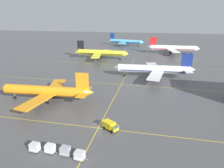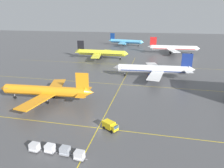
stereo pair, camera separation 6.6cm
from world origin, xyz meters
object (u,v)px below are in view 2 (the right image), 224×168
(airliner_far_left_stand, at_px, (173,48))
(service_truck_red_van, at_px, (110,126))
(baggage_cart_row_middle, at_px, (65,151))
(airliner_front_gate, at_px, (46,91))
(airliner_second_row, at_px, (154,69))
(airliner_third_row, at_px, (101,53))
(baggage_cart_row_fourth, at_px, (79,155))
(airliner_far_right_stand, at_px, (125,41))
(baggage_cart_row_leftmost, at_px, (35,147))
(baggage_cart_row_second, at_px, (50,148))

(airliner_far_left_stand, bearing_deg, service_truck_red_van, -101.18)
(airliner_far_left_stand, xyz_separation_m, baggage_cart_row_middle, (-29.53, -125.26, -3.08))
(airliner_front_gate, bearing_deg, service_truck_red_van, -27.97)
(airliner_second_row, relative_size, airliner_third_row, 1.01)
(service_truck_red_van, bearing_deg, baggage_cart_row_fourth, -106.68)
(airliner_far_right_stand, bearing_deg, service_truck_red_van, -82.89)
(airliner_far_right_stand, distance_m, baggage_cart_row_leftmost, 160.61)
(baggage_cart_row_middle, xyz_separation_m, baggage_cart_row_fourth, (3.40, -0.72, 0.00))
(airliner_far_left_stand, height_order, baggage_cart_row_middle, airliner_far_left_stand)
(airliner_third_row, height_order, service_truck_red_van, airliner_third_row)
(baggage_cart_row_leftmost, bearing_deg, service_truck_red_van, 39.97)
(baggage_cart_row_second, xyz_separation_m, baggage_cart_row_middle, (3.40, -0.02, 0.00))
(airliner_front_gate, xyz_separation_m, service_truck_red_van, (24.82, -13.18, -2.33))
(airliner_front_gate, height_order, service_truck_red_van, airliner_front_gate)
(airliner_far_left_stand, relative_size, baggage_cart_row_second, 13.69)
(airliner_front_gate, distance_m, baggage_cart_row_fourth, 33.05)
(airliner_front_gate, xyz_separation_m, baggage_cart_row_second, (14.42, -24.48, -2.51))
(airliner_front_gate, bearing_deg, baggage_cart_row_fourth, -49.92)
(service_truck_red_van, height_order, baggage_cart_row_fourth, service_truck_red_van)
(airliner_far_left_stand, height_order, baggage_cart_row_fourth, airliner_far_left_stand)
(airliner_far_left_stand, relative_size, baggage_cart_row_leftmost, 13.69)
(baggage_cart_row_second, distance_m, baggage_cart_row_middle, 3.40)
(airliner_third_row, relative_size, baggage_cart_row_leftmost, 13.08)
(airliner_front_gate, distance_m, baggage_cart_row_leftmost, 27.21)
(airliner_second_row, distance_m, airliner_third_row, 50.44)
(service_truck_red_van, bearing_deg, airliner_far_right_stand, 97.11)
(airliner_third_row, relative_size, airliner_far_right_stand, 1.04)
(airliner_far_left_stand, xyz_separation_m, airliner_far_right_stand, (-41.09, 34.99, -0.31))
(airliner_third_row, xyz_separation_m, baggage_cart_row_middle, (18.33, -95.58, -2.89))
(airliner_far_right_stand, bearing_deg, baggage_cart_row_second, -87.08)
(airliner_far_left_stand, distance_m, baggage_cart_row_middle, 128.73)
(airliner_far_left_stand, relative_size, airliner_far_right_stand, 1.09)
(baggage_cart_row_leftmost, height_order, baggage_cart_row_second, same)
(airliner_second_row, distance_m, baggage_cart_row_middle, 61.57)
(baggage_cart_row_second, relative_size, baggage_cart_row_middle, 1.00)
(service_truck_red_van, xyz_separation_m, baggage_cart_row_leftmost, (-13.80, -11.57, -0.17))
(airliner_far_left_stand, relative_size, service_truck_red_van, 8.61)
(airliner_second_row, bearing_deg, airliner_third_row, 133.87)
(airliner_third_row, relative_size, baggage_cart_row_fourth, 13.08)
(airliner_third_row, xyz_separation_m, service_truck_red_van, (25.34, -84.26, -2.72))
(airliner_third_row, height_order, baggage_cart_row_middle, airliner_third_row)
(airliner_far_left_stand, bearing_deg, airliner_far_right_stand, 139.58)
(airliner_second_row, relative_size, airliner_far_right_stand, 1.05)
(baggage_cart_row_middle, bearing_deg, baggage_cart_row_leftmost, -177.86)
(service_truck_red_van, bearing_deg, airliner_second_row, 78.64)
(baggage_cart_row_leftmost, bearing_deg, baggage_cart_row_second, 4.55)
(airliner_third_row, bearing_deg, airliner_far_right_stand, 84.02)
(airliner_third_row, bearing_deg, baggage_cart_row_second, -81.12)
(airliner_far_right_stand, height_order, baggage_cart_row_second, airliner_far_right_stand)
(airliner_front_gate, bearing_deg, baggage_cart_row_second, -59.51)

